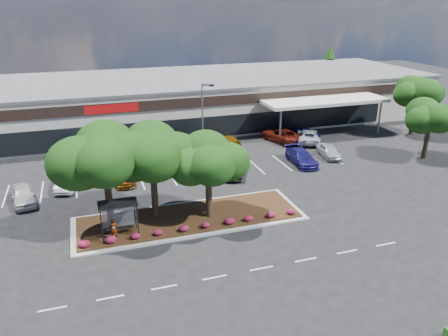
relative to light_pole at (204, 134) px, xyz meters
name	(u,v)px	position (x,y,z in m)	size (l,w,h in m)	color
ground	(230,240)	(-2.01, -13.94, -3.91)	(160.00, 160.00, 0.00)	black
retail_store	(151,101)	(-1.94, 19.97, -0.75)	(80.40, 25.20, 6.25)	beige
landscape_island	(190,218)	(-4.01, -9.94, -3.78)	(18.00, 6.00, 0.26)	#A5A5A0
lane_markings	(193,186)	(-2.15, -3.52, -3.90)	(33.12, 20.06, 0.01)	silver
shrub_row	(197,226)	(-4.01, -12.04, -3.40)	(17.00, 0.80, 0.50)	maroon
bus_shelter	(118,209)	(-9.51, -10.99, -1.60)	(2.75, 1.55, 2.59)	black
island_tree_west	(107,177)	(-10.01, -9.44, 0.30)	(7.20, 7.20, 7.89)	black
island_tree_mid	(153,172)	(-6.51, -8.74, 0.01)	(6.60, 6.60, 7.32)	black
island_tree_east	(209,178)	(-2.51, -10.24, -0.39)	(5.80, 5.80, 6.50)	black
tree_east_near	(428,130)	(23.99, -3.94, -0.65)	(5.60, 5.60, 6.51)	black
tree_east_far	(415,105)	(28.99, 4.06, -0.10)	(6.40, 6.40, 7.62)	black
conifer_north_east	(329,69)	(31.99, 30.06, 0.59)	(3.96, 3.96, 9.00)	black
person_waiting	(113,229)	(-9.99, -11.55, -2.85)	(0.58, 0.38, 1.58)	#594C47
light_pole	(204,134)	(0.00, 0.00, 0.00)	(1.42, 0.73, 8.88)	#A5A5A0
car_0	(23,195)	(-16.76, -2.58, -3.15)	(1.78, 4.42, 1.50)	#BABABA
car_1	(68,181)	(-13.15, -0.33, -3.18)	(1.54, 4.41, 1.45)	#A1A5AC
car_2	(122,175)	(-8.26, -0.42, -3.22)	(1.91, 4.70, 1.36)	#6D360B
car_3	(170,164)	(-3.34, 1.08, -3.21)	(1.48, 4.23, 1.39)	navy
car_5	(232,167)	(2.33, -1.96, -3.10)	(1.71, 4.89, 1.61)	black
car_7	(301,157)	(10.30, -1.34, -3.15)	(2.11, 5.20, 1.51)	navy
car_8	(329,151)	(14.20, -0.38, -3.20)	(1.66, 4.12, 1.40)	#A7AFB3
car_9	(66,155)	(-13.39, 7.29, -3.20)	(1.67, 4.14, 1.41)	#0C1054
car_10	(76,151)	(-12.36, 8.21, -3.18)	(1.54, 4.42, 1.45)	navy
car_11	(167,154)	(-2.98, 4.07, -3.14)	(1.63, 4.68, 1.54)	maroon
car_12	(177,148)	(-1.53, 5.81, -3.20)	(2.35, 5.11, 1.42)	#174920
car_13	(197,144)	(1.00, 6.46, -3.22)	(1.46, 4.19, 1.38)	black
car_14	(227,141)	(4.67, 6.71, -3.24)	(1.86, 4.57, 1.32)	#724406
car_15	(281,135)	(11.64, 6.62, -3.12)	(2.60, 5.64, 1.57)	maroon
car_16	(302,132)	(14.88, 7.14, -3.24)	(2.21, 4.80, 1.33)	#0B0D54
car_17	(308,136)	(14.62, 5.25, -3.14)	(2.56, 5.55, 1.54)	#B8BEC4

